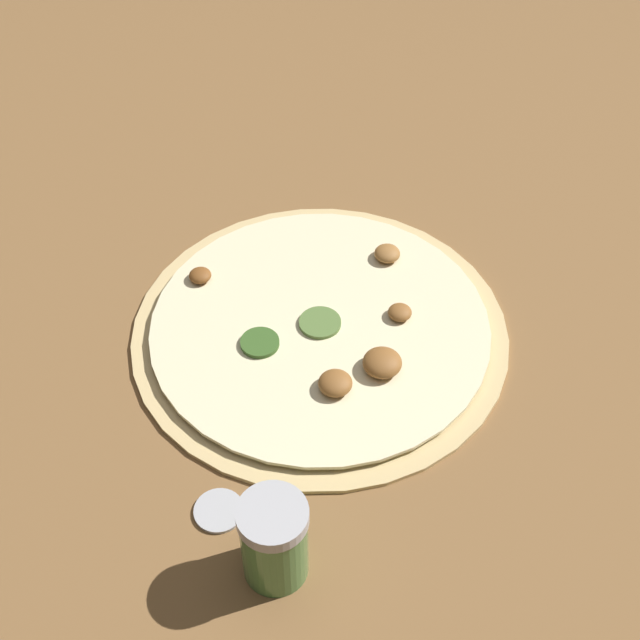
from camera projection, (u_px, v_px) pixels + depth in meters
The scene contains 4 objects.
ground_plane at pixel (320, 333), 0.90m from camera, with size 3.00×3.00×0.00m, color brown.
pizza at pixel (321, 329), 0.89m from camera, with size 0.38×0.38×0.03m.
spice_jar at pixel (274, 541), 0.69m from camera, with size 0.06×0.06×0.09m.
loose_cap at pixel (219, 510), 0.75m from camera, with size 0.04×0.04×0.01m.
Camera 1 is at (-0.53, -0.27, 0.67)m, focal length 50.00 mm.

